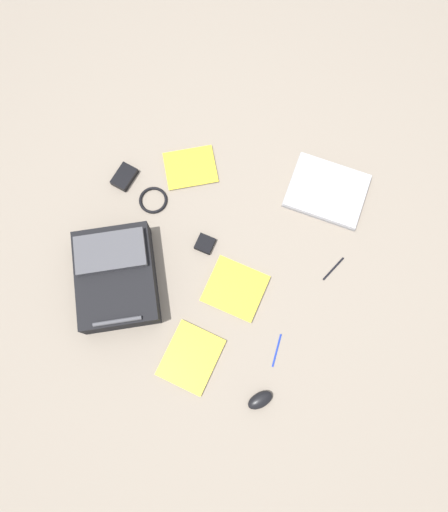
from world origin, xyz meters
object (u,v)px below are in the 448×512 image
at_px(laptop, 327,191).
at_px(cable_coil, 153,200).
at_px(pen_black, 277,350).
at_px(earbud_pouch, 205,244).
at_px(power_brick, 124,177).
at_px(pen_blue, 334,269).
at_px(computer_mouse, 260,400).
at_px(backpack, 116,276).
at_px(book_comic, 235,289).
at_px(book_blue, 191,357).
at_px(book_manual, 190,168).

bearing_deg(laptop, cable_coil, -147.21).
relative_size(pen_black, earbud_pouch, 1.87).
relative_size(laptop, power_brick, 3.28).
relative_size(power_brick, pen_blue, 0.86).
bearing_deg(computer_mouse, laptop, 132.67).
xyz_separation_m(cable_coil, pen_black, (0.79, -0.31, -0.00)).
bearing_deg(pen_blue, cable_coil, -171.93).
distance_m(backpack, book_comic, 0.50).
height_order(book_comic, cable_coil, book_comic).
height_order(book_comic, computer_mouse, computer_mouse).
height_order(laptop, power_brick, same).
relative_size(backpack, pen_black, 3.79).
distance_m(backpack, pen_blue, 0.92).
bearing_deg(laptop, computer_mouse, -79.72).
relative_size(computer_mouse, pen_blue, 0.79).
bearing_deg(book_comic, computer_mouse, -48.14).
bearing_deg(book_blue, laptop, 80.50).
bearing_deg(pen_blue, book_comic, -138.31).
bearing_deg(book_manual, backpack, -89.87).
bearing_deg(earbud_pouch, computer_mouse, -40.97).
relative_size(book_blue, pen_blue, 1.94).
distance_m(backpack, power_brick, 0.47).
height_order(backpack, cable_coil, backpack).
relative_size(book_comic, earbud_pouch, 3.48).
height_order(book_manual, pen_black, book_manual).
distance_m(book_manual, computer_mouse, 1.05).
bearing_deg(power_brick, book_manual, 39.41).
xyz_separation_m(cable_coil, earbud_pouch, (0.30, -0.06, 0.01)).
relative_size(book_comic, book_manual, 0.87).
bearing_deg(backpack, pen_black, 5.54).
relative_size(backpack, earbud_pouch, 7.09).
distance_m(cable_coil, earbud_pouch, 0.31).
distance_m(book_comic, pen_black, 0.31).
height_order(laptop, cable_coil, laptop).
relative_size(laptop, cable_coil, 2.96).
distance_m(backpack, laptop, 0.99).
xyz_separation_m(book_comic, cable_coil, (-0.51, 0.17, -0.00)).
xyz_separation_m(backpack, book_manual, (-0.00, 0.59, -0.06)).
distance_m(book_comic, computer_mouse, 0.46).
xyz_separation_m(computer_mouse, cable_coil, (-0.82, 0.51, -0.01)).
bearing_deg(earbud_pouch, book_comic, -26.90).
bearing_deg(pen_black, computer_mouse, -80.99).
distance_m(backpack, book_blue, 0.46).
distance_m(book_blue, pen_blue, 0.71).
distance_m(book_comic, pen_blue, 0.43).
xyz_separation_m(backpack, pen_blue, (0.77, 0.49, -0.06)).
height_order(book_manual, power_brick, power_brick).
distance_m(laptop, book_comic, 0.60).
xyz_separation_m(backpack, book_blue, (0.43, -0.13, -0.06)).
bearing_deg(book_blue, backpack, 163.35).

